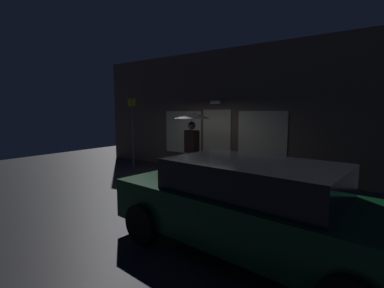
{
  "coord_description": "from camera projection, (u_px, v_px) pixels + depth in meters",
  "views": [
    {
      "loc": [
        4.71,
        -6.36,
        2.1
      ],
      "look_at": [
        -0.01,
        0.63,
        1.13
      ],
      "focal_mm": 25.68,
      "sensor_mm": 36.0,
      "label": 1
    }
  ],
  "objects": [
    {
      "name": "ground_plane",
      "position": [
        180.0,
        184.0,
        8.1
      ],
      "size": [
        18.0,
        18.0,
        0.0
      ],
      "primitive_type": "plane",
      "color": "#26262B"
    },
    {
      "name": "building_facade",
      "position": [
        219.0,
        112.0,
        9.79
      ],
      "size": [
        10.75,
        0.48,
        4.26
      ],
      "color": "brown",
      "rests_on": "ground"
    },
    {
      "name": "person_with_umbrella",
      "position": [
        192.0,
        125.0,
        8.43
      ],
      "size": [
        1.13,
        1.13,
        2.13
      ],
      "rotation": [
        0.0,
        0.0,
        2.87
      ],
      "color": "black",
      "rests_on": "ground"
    },
    {
      "name": "parked_car",
      "position": [
        251.0,
        206.0,
        4.06
      ],
      "size": [
        4.54,
        2.3,
        1.4
      ],
      "rotation": [
        0.0,
        0.0,
        -0.11
      ],
      "color": "#0C3F1E",
      "rests_on": "ground"
    },
    {
      "name": "street_sign_post",
      "position": [
        132.0,
        127.0,
        10.67
      ],
      "size": [
        0.4,
        0.07,
        2.73
      ],
      "color": "#595B60",
      "rests_on": "ground"
    },
    {
      "name": "sidewalk_bollard",
      "position": [
        254.0,
        169.0,
        8.5
      ],
      "size": [
        0.26,
        0.26,
        0.69
      ],
      "primitive_type": "cylinder",
      "color": "slate",
      "rests_on": "ground"
    }
  ]
}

